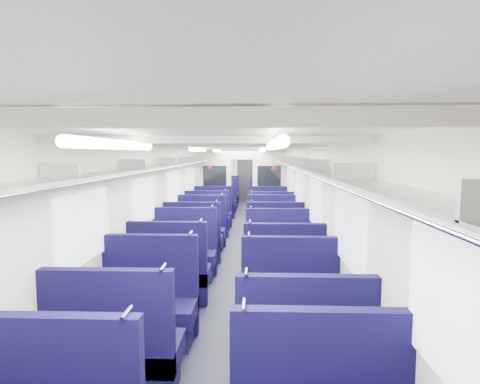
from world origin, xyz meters
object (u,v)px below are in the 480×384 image
seat_4 (115,356)px  seat_27 (264,196)px  seat_14 (200,232)px  seat_22 (221,202)px  end_door (246,179)px  seat_15 (273,232)px  seat_13 (275,242)px  seat_21 (267,206)px  seat_20 (218,206)px  seat_7 (291,312)px  seat_9 (283,279)px  seat_6 (148,308)px  seat_16 (207,222)px  seat_5 (303,366)px  seat_18 (212,215)px  seat_11 (279,258)px  bulkhead (242,183)px  seat_12 (194,242)px  seat_10 (184,256)px  seat_25 (265,199)px  seat_19 (269,216)px  seat_26 (226,196)px  seat_23 (266,202)px  seat_8 (170,276)px

seat_4 → seat_27: bearing=83.0°
seat_14 → seat_22: (0.00, 5.50, 0.00)m
end_door → seat_15: end_door is taller
seat_13 → seat_21: 5.50m
end_door → seat_20: (-0.83, -4.87, -0.61)m
seat_13 → seat_14: same height
end_door → seat_15: 9.22m
seat_7 → seat_20: (-1.66, 8.95, 0.00)m
seat_21 → seat_9: bearing=-90.0°
seat_6 → seat_16: bearing=90.0°
seat_5 → seat_18: same height
seat_6 → seat_20: same height
end_door → seat_11: end_door is taller
seat_7 → bulkhead: bearing=95.7°
seat_14 → seat_16: 1.36m
seat_18 → seat_7: bearing=-76.7°
seat_6 → seat_12: (0.00, 3.46, 0.00)m
seat_4 → seat_22: size_ratio=1.00×
seat_18 → seat_4: bearing=-90.0°
seat_15 → seat_10: bearing=-126.5°
seat_6 → seat_11: 2.83m
seat_12 → seat_20: same height
seat_13 → seat_25: same height
seat_19 → seat_26: bearing=107.0°
seat_19 → seat_21: size_ratio=1.00×
seat_7 → seat_9: same height
seat_7 → seat_15: same height
end_door → seat_13: bearing=-85.4°
seat_10 → seat_23: 7.90m
seat_4 → seat_8: bearing=90.0°
seat_8 → end_door: bearing=86.2°
seat_14 → seat_15: (1.66, 0.11, 0.00)m
bulkhead → seat_12: bearing=-99.7°
seat_7 → seat_12: (-1.66, 3.51, 0.00)m
end_door → seat_26: (-0.83, -1.40, -0.61)m
seat_7 → seat_20: bearing=100.5°
seat_8 → seat_19: same height
seat_16 → seat_4: bearing=-90.0°
seat_12 → seat_19: (1.66, 3.49, 0.00)m
seat_8 → seat_22: 8.78m
seat_9 → seat_14: same height
seat_15 → seat_16: same height
seat_19 → seat_26: 5.67m
seat_8 → seat_16: size_ratio=1.00×
seat_23 → seat_26: 2.82m
seat_14 → seat_19: 2.97m
seat_11 → end_door: bearing=94.1°
seat_11 → seat_27: 10.16m
seat_4 → seat_7: (1.66, 1.04, 0.00)m
seat_16 → seat_19: same height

